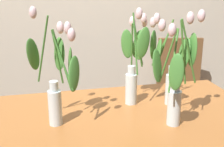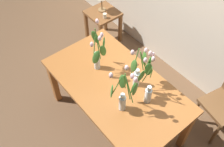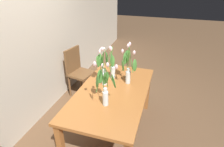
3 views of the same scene
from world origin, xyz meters
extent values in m
plane|color=brown|center=(0.00, 0.00, 0.00)|extent=(18.00, 18.00, 0.00)
cube|color=beige|center=(0.00, 1.28, 1.35)|extent=(9.00, 0.10, 2.70)
cube|color=#A3602D|center=(0.00, 0.00, 0.72)|extent=(1.60, 0.90, 0.04)
cube|color=#A3602D|center=(0.74, -0.39, 0.35)|extent=(0.07, 0.07, 0.70)
cube|color=#A3602D|center=(-0.74, 0.39, 0.35)|extent=(0.07, 0.07, 0.70)
cube|color=#A3602D|center=(0.74, 0.39, 0.35)|extent=(0.07, 0.07, 0.70)
cylinder|color=silver|center=(-0.31, -0.01, 0.83)|extent=(0.07, 0.07, 0.18)
cylinder|color=silver|center=(-0.31, -0.01, 0.94)|extent=(0.04, 0.04, 0.05)
cylinder|color=silver|center=(-0.31, -0.01, 0.80)|extent=(0.06, 0.06, 0.11)
cylinder|color=#3D752D|center=(-0.26, -0.07, 1.08)|extent=(0.08, 0.10, 0.25)
ellipsoid|color=silver|center=(-0.22, -0.12, 1.21)|extent=(0.04, 0.04, 0.06)
ellipsoid|color=#427F33|center=(-0.22, -0.08, 1.02)|extent=(0.09, 0.11, 0.18)
cylinder|color=#3D752D|center=(-0.27, -0.01, 1.08)|extent=(0.08, 0.01, 0.28)
ellipsoid|color=silver|center=(-0.23, -0.02, 1.23)|extent=(0.04, 0.04, 0.06)
ellipsoid|color=#427F33|center=(-0.22, 0.01, 1.05)|extent=(0.03, 0.11, 0.18)
cylinder|color=#3D752D|center=(-0.35, 0.03, 1.12)|extent=(0.07, 0.08, 0.34)
ellipsoid|color=silver|center=(-0.38, 0.07, 1.29)|extent=(0.04, 0.04, 0.06)
ellipsoid|color=#427F33|center=(-0.40, 0.05, 1.10)|extent=(0.09, 0.09, 0.18)
cylinder|color=#3D752D|center=(-0.28, 0.01, 1.08)|extent=(0.05, 0.05, 0.28)
ellipsoid|color=silver|center=(-0.26, 0.03, 1.22)|extent=(0.04, 0.04, 0.06)
ellipsoid|color=#427F33|center=(-0.27, 0.06, 1.09)|extent=(0.07, 0.07, 0.17)
cylinder|color=silver|center=(0.27, -0.15, 0.83)|extent=(0.07, 0.07, 0.18)
cylinder|color=silver|center=(0.27, -0.15, 0.94)|extent=(0.04, 0.04, 0.05)
cylinder|color=silver|center=(0.27, -0.15, 0.80)|extent=(0.06, 0.06, 0.11)
cylinder|color=#478433|center=(0.23, -0.19, 1.09)|extent=(0.07, 0.08, 0.29)
ellipsoid|color=silver|center=(0.20, -0.23, 1.24)|extent=(0.04, 0.04, 0.06)
ellipsoid|color=#427F33|center=(0.23, -0.24, 1.05)|extent=(0.08, 0.07, 0.17)
cylinder|color=#478433|center=(0.33, -0.13, 1.11)|extent=(0.11, 0.03, 0.33)
ellipsoid|color=silver|center=(0.39, -0.12, 1.28)|extent=(0.04, 0.04, 0.06)
ellipsoid|color=#427F33|center=(0.37, -0.10, 1.11)|extent=(0.04, 0.08, 0.17)
cylinder|color=#478433|center=(0.31, -0.13, 1.11)|extent=(0.07, 0.04, 0.33)
ellipsoid|color=silver|center=(0.34, -0.11, 1.27)|extent=(0.04, 0.04, 0.06)
ellipsoid|color=#427F33|center=(0.33, -0.09, 1.09)|extent=(0.07, 0.08, 0.17)
cylinder|color=#478433|center=(0.24, -0.10, 1.09)|extent=(0.06, 0.08, 0.29)
ellipsoid|color=silver|center=(0.22, -0.07, 1.23)|extent=(0.04, 0.04, 0.06)
ellipsoid|color=#427F33|center=(0.19, -0.09, 1.04)|extent=(0.08, 0.07, 0.17)
cylinder|color=silver|center=(0.36, 0.10, 0.83)|extent=(0.07, 0.07, 0.18)
cylinder|color=silver|center=(0.36, 0.10, 0.94)|extent=(0.04, 0.04, 0.05)
cylinder|color=silver|center=(0.36, 0.10, 0.80)|extent=(0.06, 0.06, 0.11)
cylinder|color=#478433|center=(0.31, 0.16, 1.07)|extent=(0.09, 0.10, 0.25)
ellipsoid|color=silver|center=(0.27, 0.20, 1.21)|extent=(0.04, 0.04, 0.06)
ellipsoid|color=#427F33|center=(0.26, 0.17, 1.09)|extent=(0.07, 0.06, 0.17)
cylinder|color=#478433|center=(0.31, 0.11, 1.09)|extent=(0.10, 0.02, 0.29)
ellipsoid|color=silver|center=(0.26, 0.11, 1.24)|extent=(0.04, 0.04, 0.06)
ellipsoid|color=#427F33|center=(0.26, 0.08, 1.05)|extent=(0.05, 0.08, 0.18)
cylinder|color=silver|center=(0.14, 0.16, 0.83)|extent=(0.07, 0.07, 0.18)
cylinder|color=silver|center=(0.14, 0.16, 0.94)|extent=(0.04, 0.04, 0.05)
cylinder|color=silver|center=(0.14, 0.16, 0.80)|extent=(0.06, 0.06, 0.11)
cylinder|color=#3D752D|center=(0.15, 0.20, 1.08)|extent=(0.02, 0.06, 0.27)
ellipsoid|color=silver|center=(0.15, 0.22, 1.21)|extent=(0.04, 0.04, 0.06)
ellipsoid|color=#427F33|center=(0.13, 0.24, 1.08)|extent=(0.08, 0.05, 0.18)
cylinder|color=#3D752D|center=(0.14, 0.11, 1.11)|extent=(0.01, 0.09, 0.33)
ellipsoid|color=silver|center=(0.14, 0.06, 1.28)|extent=(0.04, 0.04, 0.06)
ellipsoid|color=#427F33|center=(0.17, 0.07, 1.12)|extent=(0.10, 0.03, 0.18)
cylinder|color=#3D752D|center=(0.19, 0.20, 1.07)|extent=(0.09, 0.08, 0.25)
ellipsoid|color=silver|center=(0.23, 0.24, 1.21)|extent=(0.04, 0.04, 0.06)
ellipsoid|color=#427F33|center=(0.20, 0.25, 1.08)|extent=(0.10, 0.07, 0.18)
cylinder|color=#3D752D|center=(0.18, 0.19, 1.09)|extent=(0.08, 0.06, 0.28)
ellipsoid|color=silver|center=(0.22, 0.21, 1.23)|extent=(0.04, 0.04, 0.06)
ellipsoid|color=#427F33|center=(0.20, 0.24, 1.07)|extent=(0.06, 0.09, 0.18)
cube|color=brown|center=(0.82, 0.87, 0.45)|extent=(0.47, 0.47, 0.04)
cylinder|color=brown|center=(0.95, 0.67, 0.21)|extent=(0.04, 0.04, 0.43)
cylinder|color=brown|center=(0.62, 0.74, 0.21)|extent=(0.04, 0.04, 0.43)
cylinder|color=brown|center=(1.02, 1.01, 0.21)|extent=(0.04, 0.04, 0.43)
cylinder|color=brown|center=(0.69, 1.07, 0.21)|extent=(0.04, 0.04, 0.43)
cube|color=brown|center=(0.86, 1.05, 0.70)|extent=(0.40, 0.11, 0.46)
camera|label=1|loc=(-0.35, -1.45, 1.46)|focal=49.19mm
camera|label=2|loc=(1.26, -1.08, 2.86)|focal=40.89mm
camera|label=3|loc=(-2.04, -0.64, 2.12)|focal=30.47mm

